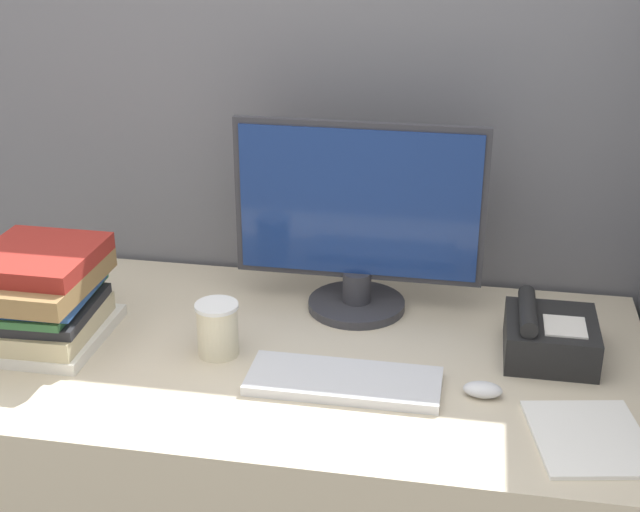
{
  "coord_description": "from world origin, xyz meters",
  "views": [
    {
      "loc": [
        0.36,
        -1.22,
        1.66
      ],
      "look_at": [
        0.05,
        0.44,
        0.94
      ],
      "focal_mm": 50.0,
      "sensor_mm": 36.0,
      "label": 1
    }
  ],
  "objects": [
    {
      "name": "desk_telephone",
      "position": [
        0.53,
        0.47,
        0.78
      ],
      "size": [
        0.19,
        0.2,
        0.12
      ],
      "color": "black",
      "rests_on": "desk"
    },
    {
      "name": "mouse",
      "position": [
        0.4,
        0.29,
        0.74
      ],
      "size": [
        0.08,
        0.04,
        0.03
      ],
      "color": "silver",
      "rests_on": "desk"
    },
    {
      "name": "monitor",
      "position": [
        0.11,
        0.62,
        0.94
      ],
      "size": [
        0.56,
        0.22,
        0.44
      ],
      "color": "#333338",
      "rests_on": "desk"
    },
    {
      "name": "desk",
      "position": [
        0.0,
        0.4,
        0.37
      ],
      "size": [
        1.49,
        0.8,
        0.73
      ],
      "color": "beige",
      "rests_on": "ground_plane"
    },
    {
      "name": "keyboard",
      "position": [
        0.13,
        0.28,
        0.74
      ],
      "size": [
        0.38,
        0.15,
        0.02
      ],
      "color": "silver",
      "rests_on": "desk"
    },
    {
      "name": "paper_pile",
      "position": [
        0.59,
        0.18,
        0.73
      ],
      "size": [
        0.24,
        0.27,
        0.01
      ],
      "color": "white",
      "rests_on": "desk"
    },
    {
      "name": "book_stack",
      "position": [
        -0.52,
        0.35,
        0.84
      ],
      "size": [
        0.24,
        0.3,
        0.21
      ],
      "color": "silver",
      "rests_on": "desk"
    },
    {
      "name": "coffee_cup",
      "position": [
        -0.15,
        0.36,
        0.79
      ],
      "size": [
        0.09,
        0.09,
        0.12
      ],
      "color": "beige",
      "rests_on": "desk"
    },
    {
      "name": "cubicle_panel_rear",
      "position": [
        0.0,
        0.83,
        0.85
      ],
      "size": [
        1.89,
        0.04,
        1.7
      ],
      "color": "slate",
      "rests_on": "ground_plane"
    }
  ]
}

